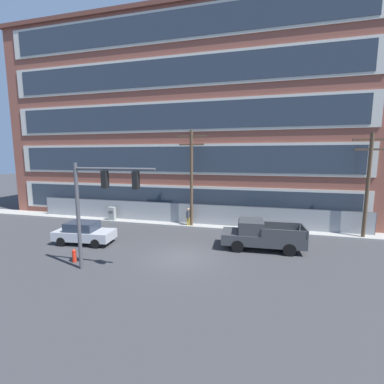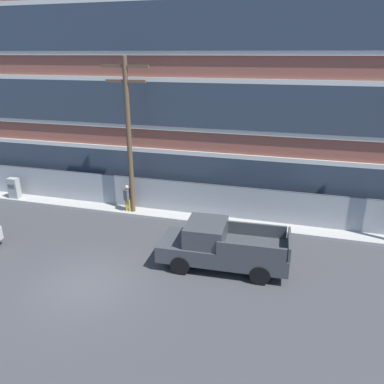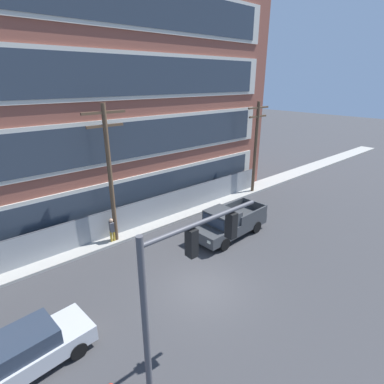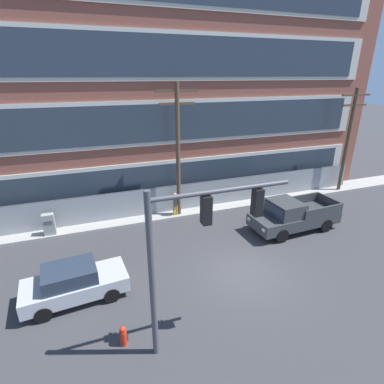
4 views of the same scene
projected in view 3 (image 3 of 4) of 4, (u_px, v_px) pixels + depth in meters
name	position (u px, v px, depth m)	size (l,w,h in m)	color
ground_plane	(203.00, 288.00, 14.56)	(160.00, 160.00, 0.00)	#38383A
sidewalk_building_side	(127.00, 232.00, 19.76)	(80.00, 1.83, 0.16)	#9E9B93
brick_mill_building	(22.00, 75.00, 18.17)	(36.81, 9.63, 19.52)	brown
chain_link_fence	(100.00, 227.00, 18.48)	(30.29, 0.06, 1.95)	gray
traffic_signal_mast	(180.00, 274.00, 8.91)	(4.61, 0.43, 5.86)	#4C4C51
pickup_truck_dark_grey	(228.00, 223.00, 19.14)	(5.47, 2.36, 1.94)	#383A3D
sedan_silver	(29.00, 349.00, 10.34)	(4.26, 2.12, 1.56)	#B2B5BA
utility_pole_near_corner	(110.00, 170.00, 17.16)	(2.51, 0.26, 8.38)	brown
utility_pole_midblock	(256.00, 144.00, 25.42)	(2.51, 0.26, 7.88)	brown
pedestrian_near_cabinet	(112.00, 229.00, 18.25)	(0.32, 0.44, 1.69)	#B7932D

